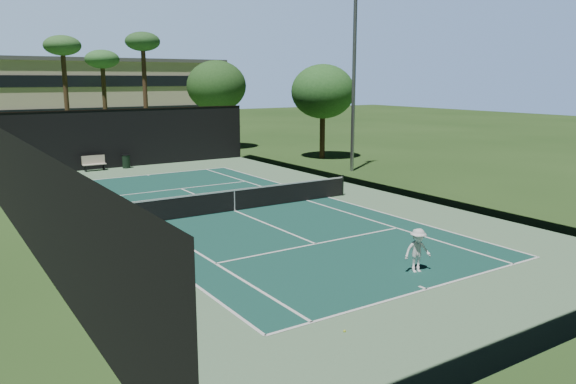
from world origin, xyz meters
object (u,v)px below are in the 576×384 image
Objects in this scene: tennis_ball_b at (190,209)px; park_bench at (94,163)px; player at (418,250)px; trash_bin at (126,161)px; tennis_ball_c at (249,193)px; tennis_ball_d at (147,210)px; tennis_net at (234,199)px; tennis_ball_a at (345,331)px.

tennis_ball_b is 14.12m from park_bench.
trash_bin is at bearing 107.09° from player.
tennis_ball_b is 14.14m from trash_bin.
tennis_ball_c is 0.99× the size of tennis_ball_d.
tennis_net is 4.21m from tennis_ball_c.
tennis_ball_b is 4.63m from tennis_ball_c.
tennis_ball_c is 0.04× the size of park_bench.
tennis_ball_a is 0.07× the size of trash_bin.
tennis_ball_c is at bearing 68.40° from tennis_ball_a.
tennis_ball_c is (4.23, 1.90, -0.01)m from tennis_ball_b.
tennis_ball_d is (-1.76, 0.92, -0.01)m from tennis_ball_b.
park_bench is at bearing 98.69° from tennis_net.
tennis_ball_b is (-2.54, 12.00, -0.67)m from player.
trash_bin is at bearing 102.97° from tennis_ball_c.
player is 1.50× the size of trash_bin.
tennis_ball_b is at bearing -87.05° from park_bench.
park_bench is 2.15m from trash_bin.
player reaches higher than park_bench.
tennis_ball_a reaches higher than tennis_ball_d.
park_bench is at bearing 87.17° from tennis_ball_a.
trash_bin is at bearing -0.93° from park_bench.
trash_bin is at bearing 90.79° from tennis_net.
player reaches higher than tennis_net.
tennis_net reaches higher than tennis_ball_a.
tennis_ball_b is 0.05× the size of park_bench.
tennis_net is at bearing -40.21° from tennis_ball_b.
tennis_ball_c is at bearing 51.74° from tennis_net.
tennis_ball_a is at bearing -92.83° from park_bench.
player is (0.90, -10.62, 0.15)m from tennis_net.
tennis_ball_c is (2.59, 3.28, -0.53)m from tennis_net.
tennis_ball_b is (-1.64, 1.39, -0.52)m from tennis_net.
player is 23.71× the size of tennis_ball_c.
tennis_ball_b is at bearing -155.84° from tennis_ball_c.
park_bench is at bearing 111.77° from player.
tennis_net is 8.60× the size of park_bench.
tennis_net is at bearing 73.56° from tennis_ball_a.
player is 14.02m from tennis_ball_c.
tennis_ball_d is 13.52m from trash_bin.
tennis_ball_a is (-3.76, -12.76, -0.52)m from tennis_net.
tennis_net is 15.66m from park_bench.
tennis_ball_b is 1.98m from tennis_ball_d.
player is at bearing -85.14° from tennis_net.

